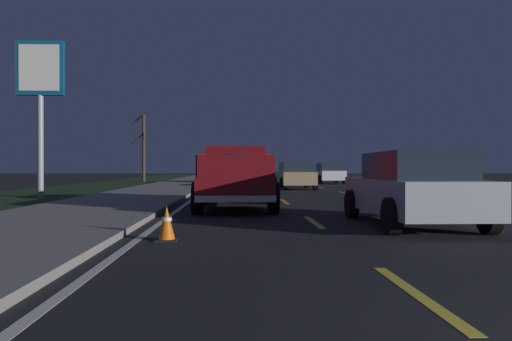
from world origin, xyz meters
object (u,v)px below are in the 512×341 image
at_px(sedan_silver, 412,188).
at_px(sedan_tan, 295,175).
at_px(traffic_cone_near, 167,224).
at_px(sedan_white, 329,173).
at_px(bare_tree_far, 143,147).
at_px(gas_price_sign, 40,81).
at_px(pickup_truck, 235,175).
at_px(sedan_green, 236,173).

xyz_separation_m(sedan_silver, sedan_tan, (17.24, 0.36, 0.00)).
xyz_separation_m(sedan_tan, traffic_cone_near, (-19.16, 4.50, -0.50)).
bearing_deg(sedan_white, bare_tree_far, 70.22).
distance_m(sedan_tan, gas_price_sign, 14.00).
xyz_separation_m(gas_price_sign, traffic_cone_near, (-11.88, -6.78, -4.46)).
bearing_deg(sedan_white, pickup_truck, 162.14).
bearing_deg(sedan_tan, sedan_white, -21.77).
distance_m(sedan_silver, traffic_cone_near, 5.25).
distance_m(pickup_truck, sedan_white, 23.20).
bearing_deg(bare_tree_far, sedan_tan, -142.61).
bearing_deg(traffic_cone_near, sedan_white, -16.12).
height_order(sedan_tan, gas_price_sign, gas_price_sign).
bearing_deg(gas_price_sign, bare_tree_far, 0.13).
bearing_deg(bare_tree_far, gas_price_sign, -179.87).
bearing_deg(sedan_green, traffic_cone_near, 177.70).
height_order(sedan_white, sedan_tan, same).
xyz_separation_m(sedan_tan, bare_tree_far, (14.83, 11.33, 2.21)).
xyz_separation_m(pickup_truck, sedan_green, (21.94, -0.00, -0.20)).
height_order(sedan_silver, bare_tree_far, bare_tree_far).
xyz_separation_m(pickup_truck, sedan_silver, (-4.56, -3.72, -0.20)).
xyz_separation_m(pickup_truck, sedan_tan, (12.68, -3.36, -0.20)).
bearing_deg(bare_tree_far, sedan_white, -109.78).
bearing_deg(pickup_truck, sedan_white, -17.86).
xyz_separation_m(sedan_silver, traffic_cone_near, (-1.92, 4.86, -0.50)).
distance_m(sedan_white, traffic_cone_near, 29.73).
distance_m(sedan_white, gas_price_sign, 22.80).
xyz_separation_m(sedan_silver, sedan_white, (26.65, -3.40, 0.00)).
bearing_deg(traffic_cone_near, sedan_silver, -68.47).
bearing_deg(sedan_green, pickup_truck, 179.99).
distance_m(pickup_truck, sedan_green, 21.94).
bearing_deg(gas_price_sign, sedan_green, -25.60).
height_order(gas_price_sign, traffic_cone_near, gas_price_sign).
bearing_deg(pickup_truck, gas_price_sign, 55.71).
bearing_deg(traffic_cone_near, gas_price_sign, 29.72).
relative_size(sedan_green, gas_price_sign, 0.70).
distance_m(sedan_white, sedan_tan, 10.12).
bearing_deg(sedan_green, bare_tree_far, 55.06).
relative_size(gas_price_sign, traffic_cone_near, 10.95).
bearing_deg(traffic_cone_near, sedan_tan, -13.21).
height_order(pickup_truck, gas_price_sign, gas_price_sign).
bearing_deg(pickup_truck, bare_tree_far, 16.16).
bearing_deg(sedan_green, sedan_tan, -160.06).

